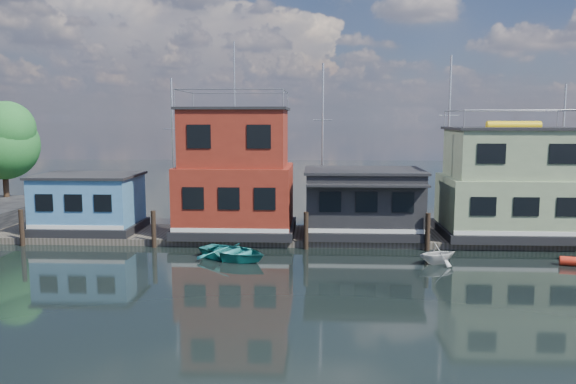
# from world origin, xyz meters

# --- Properties ---
(ground) EXTENTS (160.00, 160.00, 0.00)m
(ground) POSITION_xyz_m (0.00, 0.00, 0.00)
(ground) COLOR black
(ground) RESTS_ON ground
(dock) EXTENTS (48.00, 5.00, 0.40)m
(dock) POSITION_xyz_m (0.00, 12.00, 0.20)
(dock) COLOR #595147
(dock) RESTS_ON ground
(houseboat_blue) EXTENTS (6.40, 4.90, 3.66)m
(houseboat_blue) POSITION_xyz_m (-18.00, 12.00, 2.21)
(houseboat_blue) COLOR black
(houseboat_blue) RESTS_ON dock
(houseboat_red) EXTENTS (7.40, 5.90, 11.86)m
(houseboat_red) POSITION_xyz_m (-8.50, 12.00, 4.10)
(houseboat_red) COLOR black
(houseboat_red) RESTS_ON dock
(houseboat_dark) EXTENTS (7.40, 6.10, 4.06)m
(houseboat_dark) POSITION_xyz_m (-0.50, 11.98, 2.42)
(houseboat_dark) COLOR black
(houseboat_dark) RESTS_ON dock
(houseboat_green) EXTENTS (8.40, 5.90, 7.03)m
(houseboat_green) POSITION_xyz_m (8.50, 12.00, 3.55)
(houseboat_green) COLOR black
(houseboat_green) RESTS_ON dock
(pilings) EXTENTS (42.28, 0.28, 2.20)m
(pilings) POSITION_xyz_m (-0.33, 9.20, 1.10)
(pilings) COLOR #2D2116
(pilings) RESTS_ON ground
(background_masts) EXTENTS (36.40, 0.16, 12.00)m
(background_masts) POSITION_xyz_m (4.76, 18.00, 5.55)
(background_masts) COLOR silver
(background_masts) RESTS_ON ground
(dinghy_white) EXTENTS (2.70, 2.54, 1.13)m
(dinghy_white) POSITION_xyz_m (2.95, 6.23, 0.57)
(dinghy_white) COLOR silver
(dinghy_white) RESTS_ON ground
(dinghy_teal) EXTENTS (4.95, 4.53, 0.84)m
(dinghy_teal) POSITION_xyz_m (-7.88, 6.55, 0.42)
(dinghy_teal) COLOR teal
(dinghy_teal) RESTS_ON ground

